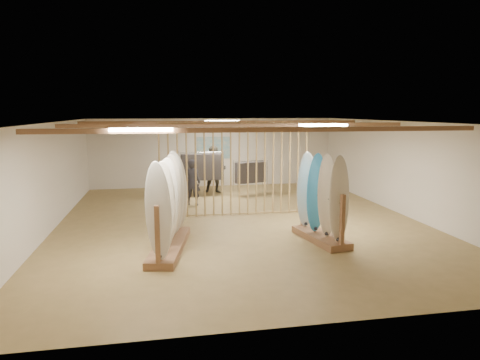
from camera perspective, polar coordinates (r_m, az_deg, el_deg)
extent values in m
plane|color=#9D824C|center=(12.14, 0.00, -5.60)|extent=(12.00, 12.00, 0.00)
plane|color=gray|center=(11.75, 0.00, 7.73)|extent=(12.00, 12.00, 0.00)
plane|color=silver|center=(17.76, -3.52, 3.67)|extent=(12.00, 0.00, 12.00)
plane|color=silver|center=(6.18, 10.22, -6.90)|extent=(12.00, 0.00, 12.00)
plane|color=silver|center=(12.02, -24.15, 0.25)|extent=(0.00, 12.00, 12.00)
plane|color=silver|center=(13.68, 21.07, 1.43)|extent=(0.00, 12.00, 12.00)
cube|color=#8B5F3F|center=(11.75, 0.00, 7.34)|extent=(9.50, 6.12, 0.10)
cube|color=white|center=(11.75, 0.00, 7.44)|extent=(1.20, 0.35, 0.06)
cylinder|color=tan|center=(12.46, -10.68, 1.19)|extent=(0.05, 0.05, 2.78)
cylinder|color=tan|center=(12.47, -9.49, 1.23)|extent=(0.05, 0.05, 2.78)
cylinder|color=tan|center=(12.47, -8.30, 1.26)|extent=(0.05, 0.05, 2.78)
cylinder|color=tan|center=(12.48, -7.11, 1.29)|extent=(0.05, 0.05, 2.78)
cylinder|color=tan|center=(12.50, -5.93, 1.33)|extent=(0.05, 0.05, 2.78)
cylinder|color=tan|center=(12.52, -4.75, 1.36)|extent=(0.05, 0.05, 2.78)
cylinder|color=tan|center=(12.55, -3.57, 1.39)|extent=(0.05, 0.05, 2.78)
cylinder|color=tan|center=(12.59, -2.40, 1.42)|extent=(0.05, 0.05, 2.78)
cylinder|color=tan|center=(12.62, -1.24, 1.45)|extent=(0.05, 0.05, 2.78)
cylinder|color=tan|center=(12.67, -0.08, 1.48)|extent=(0.05, 0.05, 2.78)
cylinder|color=tan|center=(12.72, 1.07, 1.51)|extent=(0.05, 0.05, 2.78)
cylinder|color=tan|center=(12.77, 2.20, 1.53)|extent=(0.05, 0.05, 2.78)
cylinder|color=tan|center=(12.83, 3.33, 1.56)|extent=(0.05, 0.05, 2.78)
cylinder|color=tan|center=(12.89, 4.45, 1.58)|extent=(0.05, 0.05, 2.78)
cylinder|color=tan|center=(12.96, 5.56, 1.61)|extent=(0.05, 0.05, 2.78)
cylinder|color=tan|center=(13.03, 6.65, 1.63)|extent=(0.05, 0.05, 2.78)
cylinder|color=tan|center=(13.11, 7.73, 1.66)|extent=(0.05, 0.05, 2.78)
cylinder|color=tan|center=(13.20, 8.80, 1.68)|extent=(0.05, 0.05, 2.78)
cube|color=teal|center=(17.72, -3.52, 4.31)|extent=(1.40, 0.03, 0.90)
cube|color=#8B5F3F|center=(9.90, -9.36, -8.68)|extent=(1.10, 2.77, 0.16)
cylinder|color=black|center=(9.64, -9.52, -2.96)|extent=(0.51, 2.61, 0.01)
ellipsoid|color=white|center=(8.52, -10.85, -4.05)|extent=(0.53, 0.16, 2.02)
ellipsoid|color=silver|center=(8.96, -10.28, -3.38)|extent=(0.53, 0.16, 2.02)
ellipsoid|color=white|center=(9.40, -9.77, -2.77)|extent=(0.53, 0.16, 2.02)
ellipsoid|color=silver|center=(9.85, -9.30, -2.22)|extent=(0.53, 0.16, 2.02)
ellipsoid|color=white|center=(10.29, -8.88, -1.71)|extent=(0.53, 0.16, 2.02)
ellipsoid|color=silver|center=(10.74, -8.49, -1.25)|extent=(0.53, 0.16, 2.02)
cube|color=#8B5F3F|center=(10.60, 10.67, -7.51)|extent=(0.92, 1.93, 0.16)
cylinder|color=black|center=(10.36, 10.83, -2.22)|extent=(0.34, 1.78, 0.01)
ellipsoid|color=silver|center=(9.75, 13.09, -2.53)|extent=(0.52, 0.16, 2.00)
ellipsoid|color=silver|center=(10.15, 11.56, -2.02)|extent=(0.52, 0.16, 2.00)
ellipsoid|color=#2D8CD1|center=(10.55, 10.16, -1.55)|extent=(0.52, 0.16, 2.00)
ellipsoid|color=white|center=(10.96, 8.86, -1.11)|extent=(0.52, 0.16, 2.00)
cylinder|color=silver|center=(15.57, -5.22, 3.68)|extent=(1.56, 0.12, 0.03)
cube|color=black|center=(15.63, -5.19, 1.75)|extent=(1.47, 0.47, 0.95)
cylinder|color=silver|center=(15.67, -5.18, 0.84)|extent=(0.03, 0.03, 1.67)
cylinder|color=silver|center=(15.66, 1.42, 2.55)|extent=(1.20, 0.40, 0.03)
cube|color=black|center=(15.71, 1.42, 1.02)|extent=(1.20, 0.64, 0.76)
cylinder|color=silver|center=(15.74, 1.41, 0.29)|extent=(0.03, 0.03, 1.34)
imported|color=#282830|center=(14.19, -6.42, 0.09)|extent=(0.71, 0.55, 1.74)
imported|color=#39362C|center=(16.23, -3.40, 1.79)|extent=(1.10, 0.93, 2.03)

